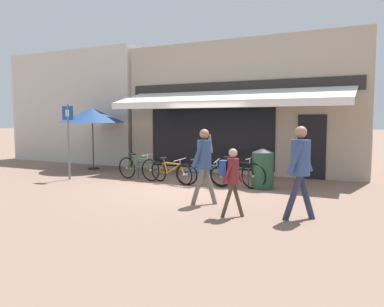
{
  "coord_description": "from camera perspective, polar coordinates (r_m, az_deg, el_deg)",
  "views": [
    {
      "loc": [
        4.84,
        -9.43,
        1.9
      ],
      "look_at": [
        0.57,
        -0.75,
        1.05
      ],
      "focal_mm": 35.0,
      "sensor_mm": 36.0,
      "label": 1
    }
  ],
  "objects": [
    {
      "name": "pedestrian_adult",
      "position": [
        8.47,
        1.87,
        -0.63
      ],
      "size": [
        0.57,
        0.57,
        1.73
      ],
      "rotation": [
        0.0,
        0.0,
        0.09
      ],
      "color": "slate",
      "rests_on": "ground_plane"
    },
    {
      "name": "cafe_parasol",
      "position": [
        15.08,
        -14.95,
        5.6
      ],
      "size": [
        2.53,
        2.53,
        2.39
      ],
      "color": "#4C3D2D",
      "rests_on": "ground_plane"
    },
    {
      "name": "pedestrian_second_adult",
      "position": [
        7.42,
        16.16,
        -1.35
      ],
      "size": [
        0.59,
        0.67,
        1.82
      ],
      "rotation": [
        0.0,
        0.0,
        0.19
      ],
      "color": "#282D47",
      "rests_on": "ground_plane"
    },
    {
      "name": "bicycle_black",
      "position": [
        10.67,
        6.83,
        -3.11
      ],
      "size": [
        1.75,
        0.52,
        0.89
      ],
      "rotation": [
        0.05,
        0.0,
        -0.09
      ],
      "color": "black",
      "rests_on": "ground_plane"
    },
    {
      "name": "litter_bin",
      "position": [
        10.63,
        10.74,
        -2.24
      ],
      "size": [
        0.61,
        0.61,
        1.14
      ],
      "color": "#23472D",
      "rests_on": "ground_plane"
    },
    {
      "name": "ground_plane",
      "position": [
        10.76,
        -0.98,
        -5.14
      ],
      "size": [
        160.0,
        160.0,
        0.0
      ],
      "primitive_type": "plane",
      "color": "#846656"
    },
    {
      "name": "parking_sign",
      "position": [
        12.65,
        -18.33,
        2.88
      ],
      "size": [
        0.44,
        0.07,
        2.42
      ],
      "color": "slate",
      "rests_on": "ground_plane"
    },
    {
      "name": "bicycle_blue",
      "position": [
        10.81,
        1.77,
        -3.19
      ],
      "size": [
        1.71,
        0.52,
        0.82
      ],
      "rotation": [
        0.14,
        0.0,
        0.1
      ],
      "color": "black",
      "rests_on": "ground_plane"
    },
    {
      "name": "neighbour_building",
      "position": [
        19.23,
        -14.52,
        6.65
      ],
      "size": [
        6.79,
        4.0,
        5.0
      ],
      "color": "beige",
      "rests_on": "ground_plane"
    },
    {
      "name": "bicycle_orange",
      "position": [
        11.36,
        -3.26,
        -2.83
      ],
      "size": [
        1.69,
        0.68,
        0.8
      ],
      "rotation": [
        0.11,
        0.0,
        -0.26
      ],
      "color": "black",
      "rests_on": "ground_plane"
    },
    {
      "name": "bicycle_green",
      "position": [
        12.13,
        -8.18,
        -2.22
      ],
      "size": [
        1.69,
        0.52,
        0.85
      ],
      "rotation": [
        0.03,
        0.0,
        -0.12
      ],
      "color": "black",
      "rests_on": "ground_plane"
    },
    {
      "name": "bike_rack_rail",
      "position": [
        11.41,
        -0.38,
        -2.13
      ],
      "size": [
        3.84,
        0.04,
        0.57
      ],
      "color": "#47494F",
      "rests_on": "ground_plane"
    },
    {
      "name": "shop_front",
      "position": [
        14.79,
        8.49,
        6.84
      ],
      "size": [
        8.83,
        4.84,
        4.77
      ],
      "color": "tan",
      "rests_on": "ground_plane"
    },
    {
      "name": "pedestrian_child",
      "position": [
        7.4,
        6.01,
        -3.05
      ],
      "size": [
        0.49,
        0.43,
        1.37
      ],
      "rotation": [
        0.0,
        0.0,
        0.18
      ],
      "color": "#47382D",
      "rests_on": "ground_plane"
    }
  ]
}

